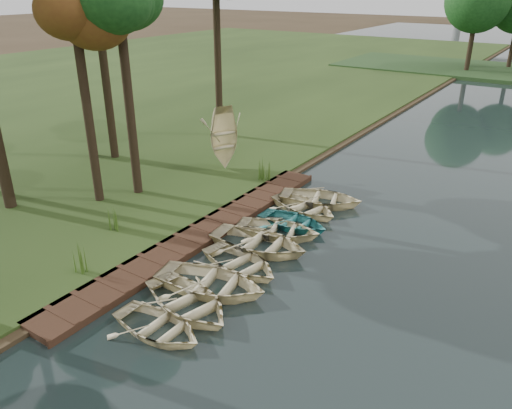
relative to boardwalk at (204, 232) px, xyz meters
The scene contains 17 objects.
ground 1.61m from the boardwalk, ahead, with size 300.00×300.00×0.00m, color #3D2F1D.
boardwalk is the anchor object (origin of this frame).
rowboat_0 6.45m from the boardwalk, 63.33° to the right, with size 2.21×3.10×0.64m, color beige.
rowboat_1 5.21m from the boardwalk, 56.69° to the right, with size 2.61×3.65×0.76m, color beige.
rowboat_2 4.19m from the boardwalk, 47.84° to the right, with size 2.82×3.94×0.82m, color beige.
rowboat_3 3.16m from the boardwalk, 26.30° to the right, with size 2.39×3.35×0.69m, color beige.
rowboat_4 2.61m from the boardwalk, ahead, with size 2.85×4.00×0.83m, color beige.
rowboat_5 3.08m from the boardwalk, 31.85° to the left, with size 2.51×3.51×0.73m, color beige.
rowboat_6 3.81m from the boardwalk, 44.35° to the left, with size 2.24×3.14×0.65m, color teal.
rowboat_7 4.90m from the boardwalk, 60.79° to the left, with size 2.47×3.46×0.72m, color beige.
rowboat_8 6.06m from the boardwalk, 64.36° to the left, with size 2.74×3.84×0.80m, color beige.
stored_rowboat 7.46m from the boardwalk, 120.62° to the left, with size 2.48×3.47×0.72m, color beige.
tree_2 10.29m from the boardwalk, behind, with size 3.54×3.54×9.78m.
reeds_0 5.41m from the boardwalk, 106.85° to the right, with size 0.60×0.60×1.11m, color #3F661E.
reeds_1 3.75m from the boardwalk, 146.37° to the right, with size 0.60×0.60×0.92m, color #3F661E.
reeds_2 6.38m from the boardwalk, 99.07° to the left, with size 0.60×0.60×1.06m, color #3F661E.
reeds_3 6.30m from the boardwalk, 99.18° to the left, with size 0.60×0.60×0.89m, color #3F661E.
Camera 1 is at (10.45, -14.20, 9.72)m, focal length 35.00 mm.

